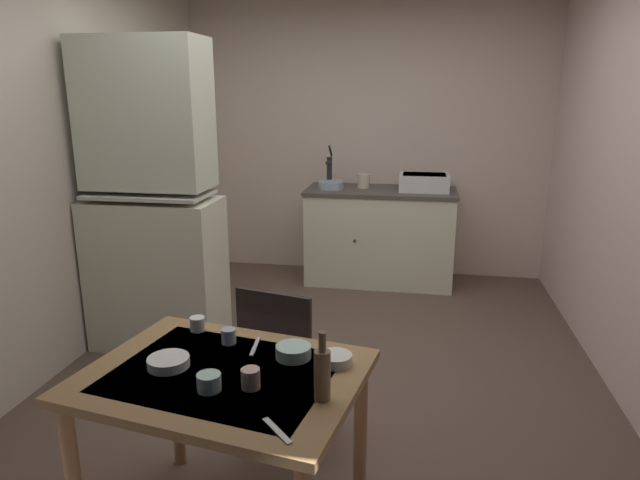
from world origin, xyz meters
TOP-DOWN VIEW (x-y plane):
  - ground_plane at (0.00, 0.00)m, footprint 5.36×5.36m
  - wall_back at (0.00, 2.23)m, footprint 3.53×0.10m
  - wall_left at (-1.76, 0.00)m, footprint 0.10×4.46m
  - hutch_cabinet at (-1.25, 0.24)m, footprint 0.88×0.48m
  - counter_cabinet at (0.19, 1.86)m, footprint 1.37×0.64m
  - sink_basin at (0.57, 1.86)m, footprint 0.44×0.34m
  - hand_pump at (-0.30, 1.91)m, footprint 0.05×0.27m
  - mixing_bowl_counter at (-0.27, 1.81)m, footprint 0.23×0.23m
  - stoneware_crock at (0.02, 1.91)m, footprint 0.12×0.12m
  - dining_table at (-0.19, -1.40)m, footprint 1.14×0.93m
  - chair_far_side at (-0.09, -0.78)m, footprint 0.48×0.48m
  - serving_bowl_wide at (0.05, -1.24)m, footprint 0.14×0.14m
  - soup_bowl_small at (-0.40, -1.40)m, footprint 0.16×0.16m
  - sauce_dish at (0.22, -1.26)m, footprint 0.13×0.13m
  - mug_dark at (-0.19, -1.54)m, footprint 0.09×0.09m
  - teacup_mint at (-0.05, -1.50)m, footprint 0.07×0.07m
  - mug_tall at (-0.42, -1.06)m, footprint 0.07×0.07m
  - teacup_cream at (-0.24, -1.16)m, footprint 0.06×0.06m
  - glass_bottle at (0.22, -1.52)m, footprint 0.06×0.06m
  - table_knife at (-0.12, -1.18)m, footprint 0.03×0.17m
  - teaspoon_near_bowl at (0.11, -1.73)m, footprint 0.12×0.13m

SIDE VIEW (x-z plane):
  - ground_plane at x=0.00m, z-range 0.00..0.00m
  - counter_cabinet at x=0.19m, z-range 0.00..0.88m
  - chair_far_side at x=-0.09m, z-range 0.03..0.90m
  - dining_table at x=-0.19m, z-range 0.27..1.00m
  - table_knife at x=-0.12m, z-range 0.73..0.74m
  - teaspoon_near_bowl at x=0.11m, z-range 0.73..0.74m
  - soup_bowl_small at x=-0.40m, z-range 0.73..0.77m
  - sauce_dish at x=0.22m, z-range 0.73..0.77m
  - serving_bowl_wide at x=0.05m, z-range 0.73..0.78m
  - mug_dark at x=-0.19m, z-range 0.73..0.80m
  - mug_tall at x=-0.42m, z-range 0.73..0.80m
  - teacup_cream at x=-0.24m, z-range 0.73..0.80m
  - teacup_mint at x=-0.05m, z-range 0.73..0.81m
  - glass_bottle at x=0.22m, z-range 0.71..0.96m
  - mixing_bowl_counter at x=-0.27m, z-range 0.88..0.95m
  - stoneware_crock at x=0.02m, z-range 0.88..1.01m
  - sink_basin at x=0.57m, z-range 0.88..1.03m
  - hutch_cabinet at x=-1.25m, z-range -0.07..2.02m
  - hand_pump at x=-0.30m, z-range 0.86..1.25m
  - wall_back at x=0.00m, z-range 0.00..2.65m
  - wall_left at x=-1.76m, z-range 0.00..2.65m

